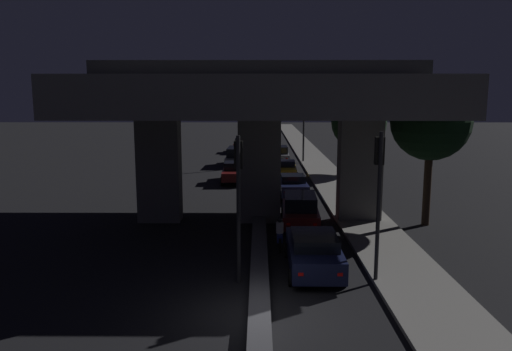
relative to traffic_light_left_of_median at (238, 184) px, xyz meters
name	(u,v)px	position (x,y,z in m)	size (l,w,h in m)	color
ground_plane	(259,319)	(0.73, -2.96, -3.55)	(200.00, 200.00, 0.00)	black
median_divider	(259,159)	(0.73, 32.04, -3.36)	(0.65, 126.00, 0.38)	#4C4C51
sidewalk_right	(323,171)	(6.17, 25.04, -3.48)	(2.87, 126.00, 0.14)	gray
elevated_overpass	(259,103)	(0.73, 8.63, 2.56)	(17.25, 12.87, 8.25)	#5B5956
traffic_light_left_of_median	(238,184)	(0.00, 0.00, 0.00)	(0.30, 0.49, 5.22)	black
traffic_light_right_of_median	(379,181)	(4.84, 0.00, 0.09)	(0.30, 0.49, 5.36)	black
street_lamp	(300,113)	(4.62, 30.80, 1.17)	(2.53, 0.32, 7.94)	#2D2D30
car_dark_blue_lead	(314,251)	(2.76, 1.07, -2.77)	(2.04, 4.63, 1.50)	#141938
car_dark_red_second	(300,210)	(2.78, 7.54, -2.71)	(2.07, 4.41, 1.62)	#591414
car_dark_blue_third	(293,185)	(2.87, 14.56, -2.78)	(1.97, 4.18, 1.48)	#141938
car_taxi_yellow_fourth	(285,168)	(2.84, 22.57, -2.88)	(1.90, 4.08, 1.33)	gold
car_silver_fifth	(279,154)	(2.67, 31.00, -2.74)	(1.94, 4.02, 1.57)	gray
car_dark_red_lead_oncoming	(235,172)	(-1.08, 20.08, -2.78)	(2.05, 4.38, 1.52)	#591414
car_grey_second_oncoming	(236,156)	(-1.37, 28.86, -2.64)	(2.05, 4.72, 1.69)	#515459
car_dark_red_third_oncoming	(243,145)	(-1.13, 39.31, -2.71)	(2.10, 4.38, 1.63)	#591414
motorcycle_blue_filtering_near	(280,235)	(1.61, 3.83, -2.95)	(0.33, 1.88, 1.40)	black
motorcycle_red_filtering_mid	(277,204)	(1.71, 9.97, -2.97)	(0.32, 1.80, 1.36)	black
pedestrian_on_sidewalk	(368,201)	(6.55, 9.19, -2.63)	(0.36, 0.36, 1.57)	black
roadside_tree_kerbside_near	(431,121)	(9.18, 7.79, 1.70)	(3.93, 3.93, 7.25)	#2D2116
roadside_tree_kerbside_mid	(359,122)	(8.79, 23.60, 0.76)	(4.46, 4.46, 6.55)	#38281C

